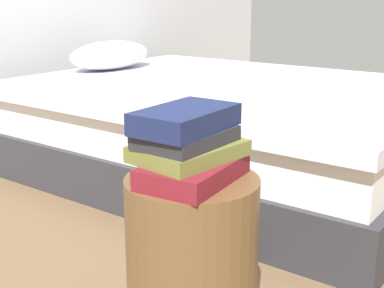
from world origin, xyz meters
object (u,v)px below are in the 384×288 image
object	(u,v)px
bed	(225,127)
book_maroon	(193,171)
book_charcoal	(186,137)
book_olive	(190,151)
side_table	(192,267)
book_navy	(186,119)

from	to	relation	value
bed	book_maroon	xyz separation A→B (m)	(-1.25, -0.74, 0.26)
book_maroon	book_charcoal	bearing A→B (deg)	80.26
book_charcoal	book_maroon	bearing A→B (deg)	-92.91
book_olive	book_charcoal	distance (m)	0.04
book_maroon	book_olive	xyz separation A→B (m)	(0.01, 0.02, 0.04)
book_olive	book_charcoal	size ratio (longest dim) A/B	1.10
side_table	book_maroon	bearing A→B (deg)	-131.76
book_olive	side_table	bearing A→B (deg)	-105.81
bed	book_charcoal	distance (m)	1.48
bed	book_navy	distance (m)	1.49
side_table	book_charcoal	size ratio (longest dim) A/B	2.06
book_maroon	book_navy	distance (m)	0.12
side_table	book_navy	bearing A→B (deg)	129.98
book_charcoal	book_navy	xyz separation A→B (m)	(0.00, 0.00, 0.04)
bed	side_table	world-z (taller)	bed
bed	book_navy	size ratio (longest dim) A/B	8.14
side_table	book_charcoal	distance (m)	0.34
book_charcoal	book_navy	bearing A→B (deg)	87.47
book_olive	book_charcoal	world-z (taller)	book_charcoal
book_charcoal	bed	bearing A→B (deg)	30.14
side_table	book_charcoal	xyz separation A→B (m)	(-0.01, 0.01, 0.33)
bed	book_olive	bearing A→B (deg)	-150.67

